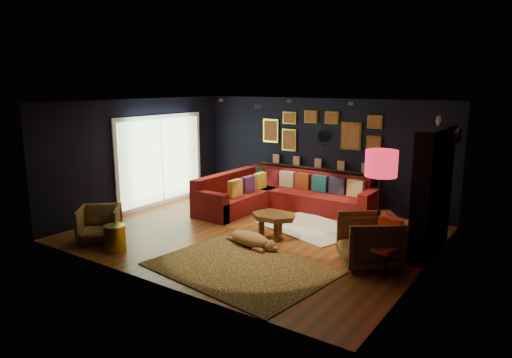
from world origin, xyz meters
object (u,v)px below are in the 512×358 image
Objects in this scene: floor_lamp at (381,168)px; dog at (250,236)px; gold_stool at (115,238)px; coffee_table at (273,219)px; sectional at (277,196)px; armchair_left at (99,223)px; orange_chair at (385,242)px; armchair_right at (369,238)px; pouf at (227,207)px.

floor_lamp reaches higher than dog.
coffee_table is at bearing 48.51° from gold_stool.
sectional is 1.80× the size of floor_lamp.
coffee_table is 2.00× the size of gold_stool.
orange_chair reaches higher than armchair_left.
floor_lamp is at bearing 138.15° from orange_chair.
armchair_right is 0.36m from orange_chair.
pouf is 0.65× the size of armchair_left.
sectional is at bearing -161.24° from armchair_right.
dog is at bearing -116.64° from armchair_right.
gold_stool is at bearing -144.45° from orange_chair.
dog is (-0.09, -0.65, -0.19)m from coffee_table.
pouf is 4.25m from orange_chair.
sectional is 4.15m from armchair_left.
armchair_right reaches higher than dog.
armchair_right is at bearing 25.96° from gold_stool.
floor_lamp is 1.61× the size of dog.
pouf is 3.90m from armchair_right.
pouf is at bearing 156.40° from coffee_table.
sectional is at bearing 119.81° from coffee_table.
coffee_table reaches higher than gold_stool.
dog reaches higher than pouf.
coffee_table is at bearing 89.78° from dog.
dog is at bearing -68.92° from sectional.
floor_lamp is at bearing 28.22° from gold_stool.
armchair_right is 1.96× the size of gold_stool.
sectional is 4.06m from orange_chair.
dog is (-2.43, -0.23, -0.31)m from orange_chair.
armchair_right is at bearing -34.20° from sectional.
coffee_table is 1.94× the size of pouf.
gold_stool is (-0.90, -4.02, -0.09)m from sectional.
floor_lamp is at bearing 130.40° from armchair_right.
armchair_right is 2.16m from dog.
pouf is 2.16m from dog.
armchair_left is at bearing -156.73° from floor_lamp.
orange_chair is (4.29, 1.78, 0.27)m from gold_stool.
gold_stool is (-0.22, -2.95, 0.05)m from pouf.
pouf is 2.96m from gold_stool.
armchair_right reaches higher than coffee_table.
coffee_table is 1.27× the size of armchair_left.
sectional is 3.92× the size of orange_chair.
armchair_right is 4.42m from gold_stool.
armchair_left is 4.93m from armchair_right.
gold_stool is at bearing -101.08° from armchair_right.
pouf is at bearing 168.16° from floor_lamp.
armchair_right is 1.07× the size of orange_chair.
gold_stool is (-3.97, -1.93, -0.23)m from armchair_right.
sectional is at bearing 118.57° from dog.
floor_lamp reaches higher than pouf.
armchair_left is 5.18m from orange_chair.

